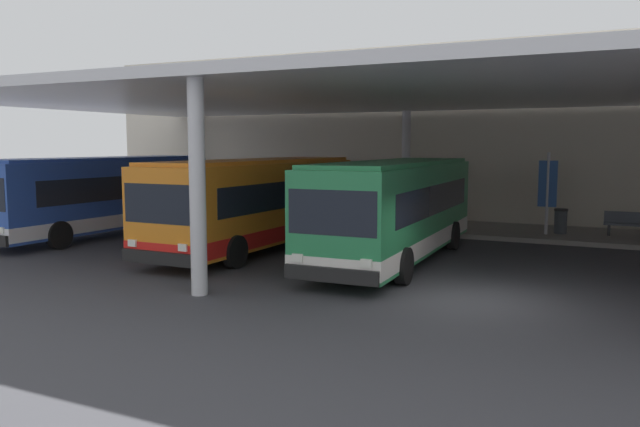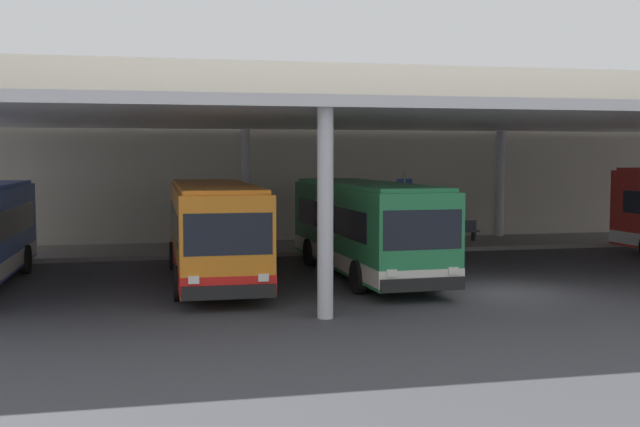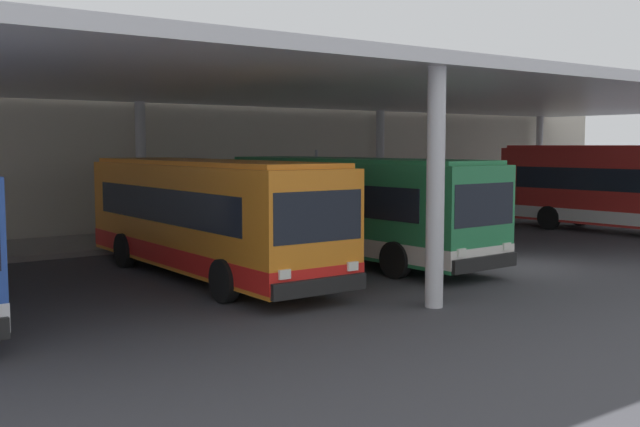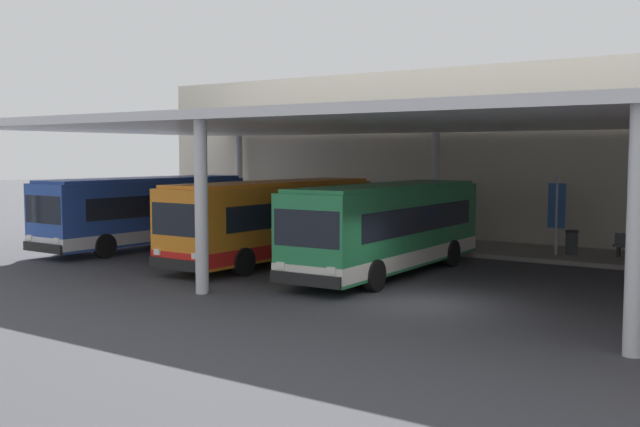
% 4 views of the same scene
% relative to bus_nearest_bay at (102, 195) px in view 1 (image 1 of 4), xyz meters
% --- Properties ---
extents(ground_plane, '(200.00, 200.00, 0.00)m').
position_rel_bus_nearest_bay_xyz_m(ground_plane, '(15.90, -4.06, -1.66)').
color(ground_plane, '#3D3D42').
extents(platform_kerb, '(42.00, 4.50, 0.18)m').
position_rel_bus_nearest_bay_xyz_m(platform_kerb, '(15.90, 7.69, -1.57)').
color(platform_kerb, gray).
rests_on(platform_kerb, ground).
extents(station_building_facade, '(48.00, 1.60, 8.38)m').
position_rel_bus_nearest_bay_xyz_m(station_building_facade, '(15.90, 10.94, 2.54)').
color(station_building_facade, beige).
rests_on(station_building_facade, ground).
extents(canopy_shelter, '(40.00, 17.00, 5.55)m').
position_rel_bus_nearest_bay_xyz_m(canopy_shelter, '(15.90, 1.44, 3.66)').
color(canopy_shelter, silver).
rests_on(canopy_shelter, ground).
extents(bus_nearest_bay, '(2.86, 10.57, 3.17)m').
position_rel_bus_nearest_bay_xyz_m(bus_nearest_bay, '(0.00, 0.00, 0.00)').
color(bus_nearest_bay, '#284CA8').
rests_on(bus_nearest_bay, ground).
extents(bus_second_bay, '(2.80, 10.55, 3.17)m').
position_rel_bus_nearest_bay_xyz_m(bus_second_bay, '(7.49, -0.18, 0.00)').
color(bus_second_bay, orange).
rests_on(bus_second_bay, ground).
extents(bus_middle_bay, '(2.96, 10.61, 3.17)m').
position_rel_bus_nearest_bay_xyz_m(bus_middle_bay, '(12.57, -0.14, 0.00)').
color(bus_middle_bay, '#28844C').
rests_on(bus_middle_bay, ground).
extents(bench_waiting, '(1.80, 0.45, 0.92)m').
position_rel_bus_nearest_bay_xyz_m(bench_waiting, '(19.27, 7.75, -0.99)').
color(bench_waiting, '#4C515B').
rests_on(bench_waiting, platform_kerb).
extents(trash_bin, '(0.52, 0.52, 0.98)m').
position_rel_bus_nearest_bay_xyz_m(trash_bin, '(16.84, 7.34, -0.98)').
color(trash_bin, '#33383D').
rests_on(trash_bin, platform_kerb).
extents(banner_sign, '(0.70, 0.12, 3.20)m').
position_rel_bus_nearest_bay_xyz_m(banner_sign, '(16.35, 6.88, 0.32)').
color(banner_sign, '#B2B2B7').
rests_on(banner_sign, platform_kerb).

